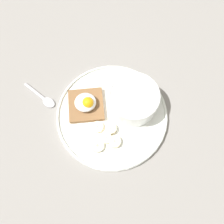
{
  "coord_description": "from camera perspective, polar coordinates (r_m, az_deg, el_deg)",
  "views": [
    {
      "loc": [
        -1.78,
        -20.84,
        62.36
      ],
      "look_at": [
        0.0,
        0.0,
        5.0
      ],
      "focal_mm": 40.0,
      "sensor_mm": 36.0,
      "label": 1
    }
  ],
  "objects": [
    {
      "name": "ground_plane",
      "position": [
        0.65,
        -0.0,
        -1.21
      ],
      "size": [
        120.0,
        120.0,
        2.0
      ],
      "primitive_type": "cube",
      "color": "gray",
      "rests_on": "ground"
    },
    {
      "name": "plate",
      "position": [
        0.63,
        -0.0,
        -0.68
      ],
      "size": [
        28.13,
        28.13,
        1.6
      ],
      "color": "white",
      "rests_on": "ground_plane"
    },
    {
      "name": "oatmeal_bowl",
      "position": [
        0.61,
        4.92,
        2.73
      ],
      "size": [
        12.31,
        12.31,
        6.36
      ],
      "color": "white",
      "rests_on": "plate"
    },
    {
      "name": "toast_slice",
      "position": [
        0.63,
        -5.94,
        1.55
      ],
      "size": [
        8.83,
        8.83,
        1.41
      ],
      "color": "brown",
      "rests_on": "plate"
    },
    {
      "name": "poached_egg",
      "position": [
        0.61,
        -5.98,
        2.19
      ],
      "size": [
        5.34,
        5.03,
        3.56
      ],
      "color": "white",
      "rests_on": "toast_slice"
    },
    {
      "name": "banana_slice_front",
      "position": [
        0.62,
        -3.34,
        -3.47
      ],
      "size": [
        4.23,
        4.23,
        1.0
      ],
      "color": "beige",
      "rests_on": "plate"
    },
    {
      "name": "banana_slice_left",
      "position": [
        0.6,
        -3.34,
        -7.72
      ],
      "size": [
        3.36,
        3.25,
        1.5
      ],
      "color": "beige",
      "rests_on": "plate"
    },
    {
      "name": "banana_slice_back",
      "position": [
        0.61,
        -1.34,
        -5.96
      ],
      "size": [
        2.86,
        3.0,
        1.56
      ],
      "color": "#EFE5BE",
      "rests_on": "plate"
    },
    {
      "name": "banana_slice_right",
      "position": [
        0.6,
        0.82,
        -6.83
      ],
      "size": [
        4.1,
        4.1,
        1.35
      ],
      "color": "beige",
      "rests_on": "plate"
    },
    {
      "name": "banana_slice_inner",
      "position": [
        0.61,
        -0.27,
        -3.9
      ],
      "size": [
        3.66,
        3.59,
        1.56
      ],
      "color": "beige",
      "rests_on": "plate"
    },
    {
      "name": "spoon",
      "position": [
        0.68,
        -15.47,
        3.13
      ],
      "size": [
        8.62,
        8.23,
        0.8
      ],
      "color": "silver",
      "rests_on": "ground_plane"
    }
  ]
}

